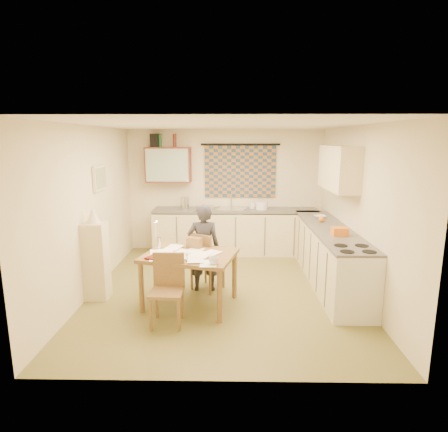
{
  "coord_description": "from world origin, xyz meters",
  "views": [
    {
      "loc": [
        0.1,
        -5.47,
        2.29
      ],
      "look_at": [
        0.0,
        0.2,
        1.13
      ],
      "focal_mm": 30.0,
      "sensor_mm": 36.0,
      "label": 1
    }
  ],
  "objects_px": {
    "stove": "(352,283)",
    "dining_table": "(190,279)",
    "chair_far": "(207,272)",
    "person": "(204,248)",
    "counter_right": "(329,256)",
    "counter_back": "(235,232)",
    "shelf_stand": "(96,261)"
  },
  "relations": [
    {
      "from": "stove",
      "to": "shelf_stand",
      "type": "distance_m",
      "value": 3.58
    },
    {
      "from": "dining_table",
      "to": "chair_far",
      "type": "distance_m",
      "value": 0.61
    },
    {
      "from": "counter_right",
      "to": "shelf_stand",
      "type": "xyz_separation_m",
      "value": [
        -3.54,
        -0.69,
        0.12
      ]
    },
    {
      "from": "counter_right",
      "to": "dining_table",
      "type": "distance_m",
      "value": 2.34
    },
    {
      "from": "dining_table",
      "to": "chair_far",
      "type": "height_order",
      "value": "chair_far"
    },
    {
      "from": "stove",
      "to": "chair_far",
      "type": "xyz_separation_m",
      "value": [
        -1.96,
        0.87,
        -0.17
      ]
    },
    {
      "from": "chair_far",
      "to": "person",
      "type": "relative_size",
      "value": 0.68
    },
    {
      "from": "dining_table",
      "to": "shelf_stand",
      "type": "bearing_deg",
      "value": -174.19
    },
    {
      "from": "counter_back",
      "to": "chair_far",
      "type": "height_order",
      "value": "counter_back"
    },
    {
      "from": "stove",
      "to": "counter_right",
      "type": "bearing_deg",
      "value": 90.0
    },
    {
      "from": "counter_right",
      "to": "dining_table",
      "type": "relative_size",
      "value": 2.11
    },
    {
      "from": "person",
      "to": "dining_table",
      "type": "bearing_deg",
      "value": 71.88
    },
    {
      "from": "counter_right",
      "to": "chair_far",
      "type": "relative_size",
      "value": 3.23
    },
    {
      "from": "chair_far",
      "to": "shelf_stand",
      "type": "bearing_deg",
      "value": 46.72
    },
    {
      "from": "counter_back",
      "to": "person",
      "type": "relative_size",
      "value": 2.44
    },
    {
      "from": "stove",
      "to": "counter_back",
      "type": "bearing_deg",
      "value": 118.28
    },
    {
      "from": "stove",
      "to": "person",
      "type": "xyz_separation_m",
      "value": [
        -2.0,
        0.84,
        0.22
      ]
    },
    {
      "from": "counter_back",
      "to": "dining_table",
      "type": "distance_m",
      "value": 2.57
    },
    {
      "from": "counter_right",
      "to": "person",
      "type": "relative_size",
      "value": 2.18
    },
    {
      "from": "counter_right",
      "to": "person",
      "type": "height_order",
      "value": "person"
    },
    {
      "from": "shelf_stand",
      "to": "counter_back",
      "type": "bearing_deg",
      "value": 48.17
    },
    {
      "from": "counter_right",
      "to": "person",
      "type": "bearing_deg",
      "value": -170.18
    },
    {
      "from": "stove",
      "to": "shelf_stand",
      "type": "relative_size",
      "value": 0.81
    },
    {
      "from": "chair_far",
      "to": "counter_back",
      "type": "bearing_deg",
      "value": -69.83
    },
    {
      "from": "counter_back",
      "to": "chair_far",
      "type": "distance_m",
      "value": 1.98
    },
    {
      "from": "dining_table",
      "to": "person",
      "type": "bearing_deg",
      "value": 88.14
    },
    {
      "from": "chair_far",
      "to": "person",
      "type": "distance_m",
      "value": 0.4
    },
    {
      "from": "stove",
      "to": "dining_table",
      "type": "bearing_deg",
      "value": 172.17
    },
    {
      "from": "chair_far",
      "to": "shelf_stand",
      "type": "height_order",
      "value": "shelf_stand"
    },
    {
      "from": "counter_right",
      "to": "stove",
      "type": "distance_m",
      "value": 1.19
    },
    {
      "from": "counter_back",
      "to": "shelf_stand",
      "type": "distance_m",
      "value": 3.07
    },
    {
      "from": "chair_far",
      "to": "person",
      "type": "bearing_deg",
      "value": 64.07
    }
  ]
}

